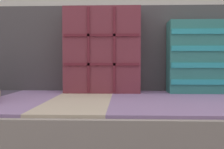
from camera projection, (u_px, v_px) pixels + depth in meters
The scene contains 4 objects.
couch at pixel (111, 141), 1.18m from camera, with size 2.04×0.85×0.36m.
sofa_backrest at pixel (114, 49), 1.52m from camera, with size 2.00×0.14×0.44m.
throw_pillow_quilted at pixel (102, 50), 1.37m from camera, with size 0.37×0.14×0.41m.
throw_pillow_striped at pixel (210, 57), 1.35m from camera, with size 0.41×0.14×0.35m.
Camera 1 is at (0.05, -1.04, 0.51)m, focal length 45.00 mm.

